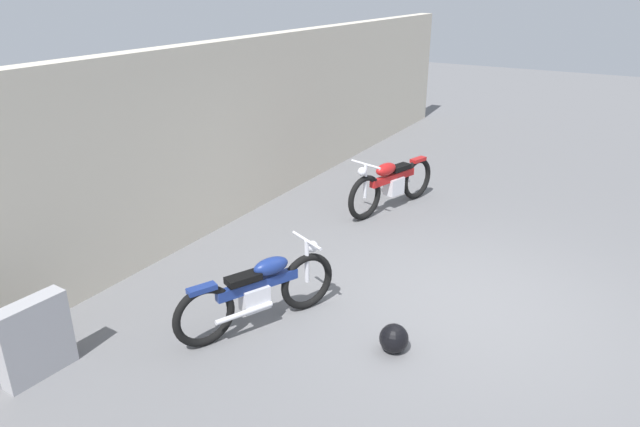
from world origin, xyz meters
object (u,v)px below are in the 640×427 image
motorcycle_red (391,183)px  motorcycle_blue (260,291)px  stone_marker (34,339)px  helmet (394,338)px

motorcycle_red → motorcycle_blue: (-3.88, -0.18, -0.02)m
stone_marker → motorcycle_blue: 2.20m
stone_marker → motorcycle_red: motorcycle_red is taller
stone_marker → motorcycle_red: size_ratio=0.39×
stone_marker → motorcycle_red: 5.75m
motorcycle_red → motorcycle_blue: size_ratio=1.11×
stone_marker → motorcycle_red: bearing=-11.5°
helmet → motorcycle_red: (3.59, 1.62, 0.29)m
helmet → motorcycle_red: size_ratio=0.15×
stone_marker → motorcycle_blue: motorcycle_blue is taller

